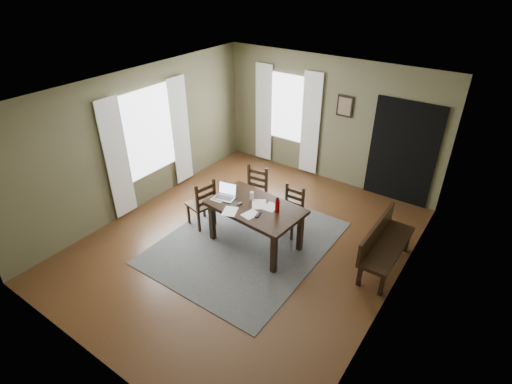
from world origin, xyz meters
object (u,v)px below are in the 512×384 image
Objects in this scene: water_bottle at (277,205)px; dining_table at (255,211)px; chair_end at (202,204)px; chair_back_right at (291,211)px; chair_back_left at (254,193)px; bench at (383,242)px; laptop at (226,193)px.

dining_table is at bearing -170.17° from water_bottle.
chair_end is 1.58m from water_bottle.
chair_end reaches higher than chair_back_right.
dining_table is 0.97m from chair_back_left.
chair_back_left is at bearing 160.58° from chair_end.
chair_back_right is 1.69m from bench.
chair_end is at bearing 173.71° from laptop.
laptop is at bearing -170.78° from dining_table.
chair_end is 2.43× the size of laptop.
chair_back_right is at bearing 70.73° from dining_table.
chair_back_right is at bearing 132.40° from chair_end.
chair_back_left is at bearing 131.09° from dining_table.
dining_table is 1.85× the size of chair_back_right.
bench is at bearing 4.51° from laptop.
bench is at bearing 0.32° from chair_back_right.
laptop is at bearing -173.43° from water_bottle.
chair_back_left is 1.10× the size of chair_back_right.
chair_end is 1.10× the size of chair_back_right.
laptop is at bearing -141.52° from chair_back_right.
dining_table is 1.68× the size of chair_back_left.
dining_table is at bearing -7.17° from laptop.
chair_back_right is (0.86, -0.09, -0.04)m from chair_back_left.
laptop is 0.98m from water_bottle.
chair_back_right is at bearing 97.92° from water_bottle.
chair_back_right is 3.29× the size of water_bottle.
chair_back_left is 2.44× the size of laptop.
dining_table is 1.68× the size of chair_end.
chair_back_left reaches higher than bench.
water_bottle is at bearing -82.58° from chair_back_right.
chair_back_left reaches higher than chair_end.
chair_back_right reaches higher than dining_table.
laptop reaches higher than dining_table.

